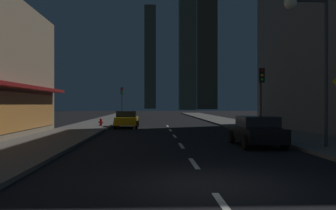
{
  "coord_description": "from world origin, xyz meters",
  "views": [
    {
      "loc": [
        -1.43,
        -8.94,
        2.02
      ],
      "look_at": [
        0.0,
        23.02,
        1.96
      ],
      "focal_mm": 38.2,
      "sensor_mm": 36.0,
      "label": 1
    }
  ],
  "objects_px": {
    "fire_hydrant_far_left": "(101,122)",
    "street_lamp_right": "(308,35)",
    "traffic_light_far_left": "(122,96)",
    "traffic_light_near_right": "(261,86)",
    "car_parked_near": "(256,131)",
    "car_parked_far": "(127,119)"
  },
  "relations": [
    {
      "from": "fire_hydrant_far_left",
      "to": "street_lamp_right",
      "type": "height_order",
      "value": "street_lamp_right"
    },
    {
      "from": "traffic_light_far_left",
      "to": "street_lamp_right",
      "type": "bearing_deg",
      "value": -71.82
    },
    {
      "from": "fire_hydrant_far_left",
      "to": "traffic_light_near_right",
      "type": "distance_m",
      "value": 14.81
    },
    {
      "from": "car_parked_near",
      "to": "fire_hydrant_far_left",
      "type": "distance_m",
      "value": 17.25
    },
    {
      "from": "car_parked_near",
      "to": "street_lamp_right",
      "type": "bearing_deg",
      "value": -43.31
    },
    {
      "from": "fire_hydrant_far_left",
      "to": "street_lamp_right",
      "type": "bearing_deg",
      "value": -54.93
    },
    {
      "from": "fire_hydrant_far_left",
      "to": "street_lamp_right",
      "type": "relative_size",
      "value": 0.1
    },
    {
      "from": "car_parked_far",
      "to": "street_lamp_right",
      "type": "height_order",
      "value": "street_lamp_right"
    },
    {
      "from": "car_parked_far",
      "to": "traffic_light_near_right",
      "type": "bearing_deg",
      "value": -43.28
    },
    {
      "from": "traffic_light_far_left",
      "to": "street_lamp_right",
      "type": "distance_m",
      "value": 34.92
    },
    {
      "from": "fire_hydrant_far_left",
      "to": "traffic_light_near_right",
      "type": "height_order",
      "value": "traffic_light_near_right"
    },
    {
      "from": "car_parked_far",
      "to": "fire_hydrant_far_left",
      "type": "bearing_deg",
      "value": 168.04
    },
    {
      "from": "fire_hydrant_far_left",
      "to": "car_parked_far",
      "type": "bearing_deg",
      "value": -11.96
    },
    {
      "from": "car_parked_far",
      "to": "traffic_light_far_left",
      "type": "xyz_separation_m",
      "value": [
        -1.9,
        17.55,
        2.45
      ]
    },
    {
      "from": "traffic_light_far_left",
      "to": "fire_hydrant_far_left",
      "type": "bearing_deg",
      "value": -91.34
    },
    {
      "from": "car_parked_near",
      "to": "traffic_light_near_right",
      "type": "height_order",
      "value": "traffic_light_near_right"
    },
    {
      "from": "traffic_light_near_right",
      "to": "traffic_light_far_left",
      "type": "bearing_deg",
      "value": 112.84
    },
    {
      "from": "traffic_light_near_right",
      "to": "street_lamp_right",
      "type": "bearing_deg",
      "value": -90.98
    },
    {
      "from": "fire_hydrant_far_left",
      "to": "traffic_light_far_left",
      "type": "distance_m",
      "value": 17.29
    },
    {
      "from": "car_parked_far",
      "to": "street_lamp_right",
      "type": "relative_size",
      "value": 0.64
    },
    {
      "from": "car_parked_near",
      "to": "fire_hydrant_far_left",
      "type": "xyz_separation_m",
      "value": [
        -9.5,
        14.39,
        -0.29
      ]
    },
    {
      "from": "traffic_light_near_right",
      "to": "street_lamp_right",
      "type": "xyz_separation_m",
      "value": [
        -0.12,
        -7.01,
        1.87
      ]
    }
  ]
}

